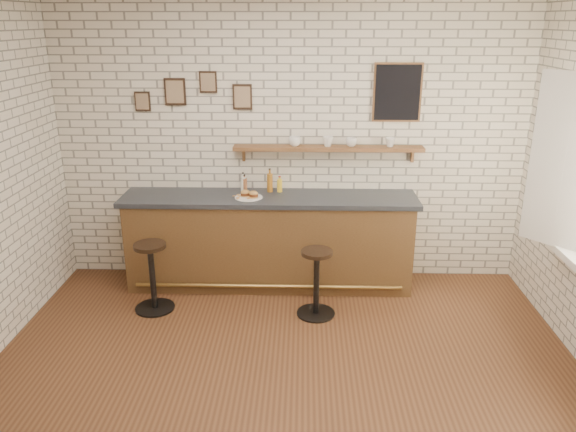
{
  "coord_description": "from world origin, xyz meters",
  "views": [
    {
      "loc": [
        0.14,
        -3.91,
        2.76
      ],
      "look_at": [
        0.01,
        0.9,
        1.07
      ],
      "focal_mm": 35.0,
      "sensor_mm": 36.0,
      "label": 1
    }
  ],
  "objects_px": {
    "bar_stool_left": "(152,275)",
    "shelf_cup_a": "(295,141)",
    "bitters_bottle_brown": "(244,185)",
    "condiment_bottle_yellow": "(280,185)",
    "bitters_bottle_white": "(243,184)",
    "shelf_cup_b": "(328,142)",
    "bar_counter": "(270,241)",
    "ciabatta_sandwich": "(249,194)",
    "shelf_cup_d": "(390,142)",
    "bitters_bottle_amber": "(270,182)",
    "shelf_cup_c": "(351,142)",
    "bar_stool_right": "(316,281)",
    "sandwich_plate": "(249,197)"
  },
  "relations": [
    {
      "from": "shelf_cup_a",
      "to": "shelf_cup_b",
      "type": "height_order",
      "value": "shelf_cup_b"
    },
    {
      "from": "condiment_bottle_yellow",
      "to": "shelf_cup_d",
      "type": "relative_size",
      "value": 1.7
    },
    {
      "from": "sandwich_plate",
      "to": "bitters_bottle_white",
      "type": "bearing_deg",
      "value": 108.86
    },
    {
      "from": "shelf_cup_c",
      "to": "bitters_bottle_white",
      "type": "bearing_deg",
      "value": 104.54
    },
    {
      "from": "shelf_cup_c",
      "to": "shelf_cup_b",
      "type": "bearing_deg",
      "value": 102.49
    },
    {
      "from": "bar_stool_right",
      "to": "shelf_cup_b",
      "type": "xyz_separation_m",
      "value": [
        0.12,
        0.88,
        1.19
      ]
    },
    {
      "from": "condiment_bottle_yellow",
      "to": "shelf_cup_c",
      "type": "xyz_separation_m",
      "value": [
        0.75,
        0.04,
        0.46
      ]
    },
    {
      "from": "sandwich_plate",
      "to": "condiment_bottle_yellow",
      "type": "xyz_separation_m",
      "value": [
        0.31,
        0.23,
        0.07
      ]
    },
    {
      "from": "shelf_cup_b",
      "to": "shelf_cup_a",
      "type": "bearing_deg",
      "value": 130.86
    },
    {
      "from": "sandwich_plate",
      "to": "bitters_bottle_amber",
      "type": "distance_m",
      "value": 0.32
    },
    {
      "from": "bar_counter",
      "to": "shelf_cup_d",
      "type": "height_order",
      "value": "shelf_cup_d"
    },
    {
      "from": "shelf_cup_c",
      "to": "bitters_bottle_brown",
      "type": "bearing_deg",
      "value": 104.56
    },
    {
      "from": "bar_counter",
      "to": "ciabatta_sandwich",
      "type": "bearing_deg",
      "value": -161.04
    },
    {
      "from": "ciabatta_sandwich",
      "to": "shelf_cup_d",
      "type": "bearing_deg",
      "value": 10.45
    },
    {
      "from": "sandwich_plate",
      "to": "shelf_cup_c",
      "type": "bearing_deg",
      "value": 14.19
    },
    {
      "from": "bar_stool_right",
      "to": "shelf_cup_b",
      "type": "height_order",
      "value": "shelf_cup_b"
    },
    {
      "from": "shelf_cup_b",
      "to": "shelf_cup_d",
      "type": "height_order",
      "value": "shelf_cup_b"
    },
    {
      "from": "condiment_bottle_yellow",
      "to": "shelf_cup_b",
      "type": "height_order",
      "value": "shelf_cup_b"
    },
    {
      "from": "bitters_bottle_amber",
      "to": "shelf_cup_c",
      "type": "distance_m",
      "value": 0.96
    },
    {
      "from": "bar_stool_right",
      "to": "shelf_cup_c",
      "type": "height_order",
      "value": "shelf_cup_c"
    },
    {
      "from": "sandwich_plate",
      "to": "condiment_bottle_yellow",
      "type": "relative_size",
      "value": 1.61
    },
    {
      "from": "bitters_bottle_white",
      "to": "bar_stool_right",
      "type": "distance_m",
      "value": 1.36
    },
    {
      "from": "bar_stool_right",
      "to": "shelf_cup_d",
      "type": "bearing_deg",
      "value": 48.83
    },
    {
      "from": "condiment_bottle_yellow",
      "to": "bar_counter",
      "type": "bearing_deg",
      "value": -123.2
    },
    {
      "from": "bar_counter",
      "to": "bitters_bottle_white",
      "type": "height_order",
      "value": "bitters_bottle_white"
    },
    {
      "from": "bitters_bottle_brown",
      "to": "condiment_bottle_yellow",
      "type": "distance_m",
      "value": 0.38
    },
    {
      "from": "sandwich_plate",
      "to": "condiment_bottle_yellow",
      "type": "height_order",
      "value": "condiment_bottle_yellow"
    },
    {
      "from": "bar_counter",
      "to": "shelf_cup_a",
      "type": "relative_size",
      "value": 24.07
    },
    {
      "from": "sandwich_plate",
      "to": "bar_stool_right",
      "type": "height_order",
      "value": "sandwich_plate"
    },
    {
      "from": "bitters_bottle_brown",
      "to": "bitters_bottle_amber",
      "type": "bearing_deg",
      "value": 0.0
    },
    {
      "from": "shelf_cup_b",
      "to": "bitters_bottle_brown",
      "type": "bearing_deg",
      "value": 133.51
    },
    {
      "from": "bar_counter",
      "to": "condiment_bottle_yellow",
      "type": "bearing_deg",
      "value": 56.8
    },
    {
      "from": "shelf_cup_d",
      "to": "bitters_bottle_amber",
      "type": "bearing_deg",
      "value": -172.16
    },
    {
      "from": "sandwich_plate",
      "to": "bar_stool_right",
      "type": "bearing_deg",
      "value": -40.84
    },
    {
      "from": "bar_counter",
      "to": "bitters_bottle_brown",
      "type": "distance_m",
      "value": 0.66
    },
    {
      "from": "sandwich_plate",
      "to": "shelf_cup_a",
      "type": "distance_m",
      "value": 0.76
    },
    {
      "from": "bitters_bottle_white",
      "to": "bar_stool_right",
      "type": "height_order",
      "value": "bitters_bottle_white"
    },
    {
      "from": "bitters_bottle_white",
      "to": "shelf_cup_b",
      "type": "bearing_deg",
      "value": 2.61
    },
    {
      "from": "bar_counter",
      "to": "shelf_cup_c",
      "type": "xyz_separation_m",
      "value": [
        0.86,
        0.2,
        1.04
      ]
    },
    {
      "from": "bitters_bottle_amber",
      "to": "shelf_cup_b",
      "type": "distance_m",
      "value": 0.75
    },
    {
      "from": "bitters_bottle_white",
      "to": "shelf_cup_a",
      "type": "distance_m",
      "value": 0.71
    },
    {
      "from": "bar_stool_left",
      "to": "shelf_cup_a",
      "type": "bearing_deg",
      "value": 30.34
    },
    {
      "from": "bitters_bottle_brown",
      "to": "shelf_cup_c",
      "type": "bearing_deg",
      "value": 2.07
    },
    {
      "from": "sandwich_plate",
      "to": "shelf_cup_c",
      "type": "distance_m",
      "value": 1.22
    },
    {
      "from": "shelf_cup_c",
      "to": "shelf_cup_d",
      "type": "bearing_deg",
      "value": -77.51
    },
    {
      "from": "shelf_cup_c",
      "to": "bitters_bottle_amber",
      "type": "bearing_deg",
      "value": 105.22
    },
    {
      "from": "bitters_bottle_brown",
      "to": "condiment_bottle_yellow",
      "type": "height_order",
      "value": "bitters_bottle_brown"
    },
    {
      "from": "bar_stool_left",
      "to": "shelf_cup_d",
      "type": "xyz_separation_m",
      "value": [
        2.39,
        0.81,
        1.17
      ]
    },
    {
      "from": "bitters_bottle_white",
      "to": "bar_stool_left",
      "type": "relative_size",
      "value": 0.3
    },
    {
      "from": "bitters_bottle_brown",
      "to": "bar_counter",
      "type": "bearing_deg",
      "value": -30.3
    }
  ]
}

